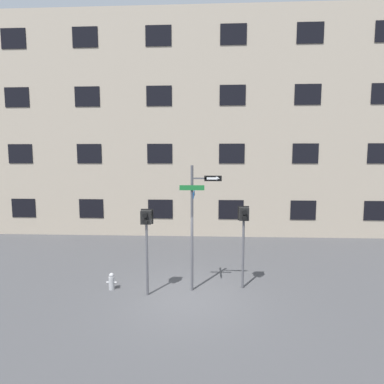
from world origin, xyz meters
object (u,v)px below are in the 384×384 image
at_px(street_sign_pole, 195,218).
at_px(pedestrian_signal_left, 146,228).
at_px(fire_hydrant, 112,281).
at_px(pedestrian_signal_right, 244,224).

bearing_deg(street_sign_pole, pedestrian_signal_left, -164.18).
distance_m(pedestrian_signal_left, fire_hydrant, 2.36).
bearing_deg(fire_hydrant, pedestrian_signal_left, -15.83).
xyz_separation_m(street_sign_pole, pedestrian_signal_left, (-1.51, -0.43, -0.25)).
relative_size(pedestrian_signal_right, fire_hydrant, 4.94).
bearing_deg(fire_hydrant, street_sign_pole, 1.24).
distance_m(pedestrian_signal_right, fire_hydrant, 4.85).
height_order(pedestrian_signal_right, fire_hydrant, pedestrian_signal_right).
relative_size(street_sign_pole, pedestrian_signal_right, 1.49).
xyz_separation_m(pedestrian_signal_left, fire_hydrant, (-1.29, 0.37, -1.95)).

